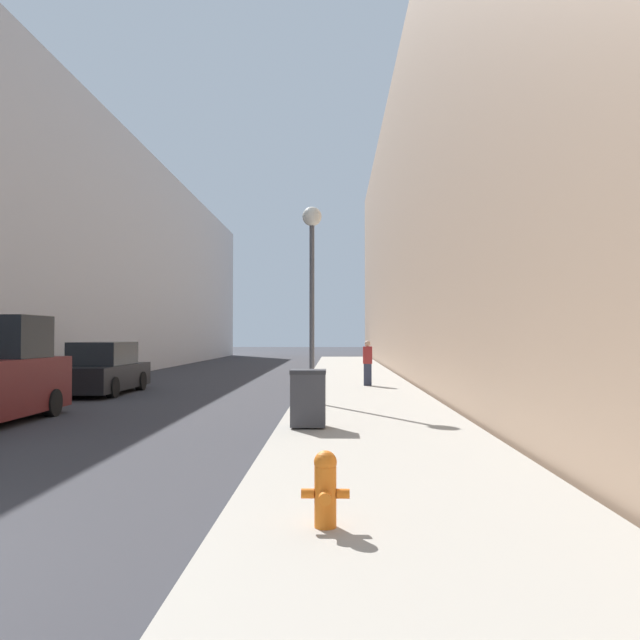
{
  "coord_description": "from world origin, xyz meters",
  "views": [
    {
      "loc": [
        4.93,
        -3.86,
        1.89
      ],
      "look_at": [
        4.39,
        18.13,
        2.44
      ],
      "focal_mm": 35.0,
      "sensor_mm": 36.0,
      "label": 1
    }
  ],
  "objects_px": {
    "fire_hydrant": "(325,487)",
    "parked_sedan_near": "(103,370)",
    "trash_bin": "(308,398)",
    "lamppost": "(312,262)",
    "pedestrian_on_sidewalk": "(368,363)"
  },
  "relations": [
    {
      "from": "lamppost",
      "to": "parked_sedan_near",
      "type": "bearing_deg",
      "value": 150.99
    },
    {
      "from": "lamppost",
      "to": "parked_sedan_near",
      "type": "height_order",
      "value": "lamppost"
    },
    {
      "from": "trash_bin",
      "to": "pedestrian_on_sidewalk",
      "type": "distance_m",
      "value": 10.12
    },
    {
      "from": "trash_bin",
      "to": "pedestrian_on_sidewalk",
      "type": "bearing_deg",
      "value": 80.64
    },
    {
      "from": "lamppost",
      "to": "parked_sedan_near",
      "type": "xyz_separation_m",
      "value": [
        -6.93,
        3.84,
        -3.06
      ]
    },
    {
      "from": "parked_sedan_near",
      "to": "pedestrian_on_sidewalk",
      "type": "height_order",
      "value": "pedestrian_on_sidewalk"
    },
    {
      "from": "trash_bin",
      "to": "parked_sedan_near",
      "type": "relative_size",
      "value": 0.24
    },
    {
      "from": "fire_hydrant",
      "to": "lamppost",
      "type": "distance_m",
      "value": 11.05
    },
    {
      "from": "fire_hydrant",
      "to": "parked_sedan_near",
      "type": "xyz_separation_m",
      "value": [
        -7.44,
        14.37,
        0.25
      ]
    },
    {
      "from": "fire_hydrant",
      "to": "parked_sedan_near",
      "type": "relative_size",
      "value": 0.15
    },
    {
      "from": "fire_hydrant",
      "to": "pedestrian_on_sidewalk",
      "type": "distance_m",
      "value": 16.19
    },
    {
      "from": "trash_bin",
      "to": "lamppost",
      "type": "xyz_separation_m",
      "value": [
        -0.09,
        4.37,
        3.11
      ]
    },
    {
      "from": "trash_bin",
      "to": "lamppost",
      "type": "bearing_deg",
      "value": 91.23
    },
    {
      "from": "trash_bin",
      "to": "pedestrian_on_sidewalk",
      "type": "relative_size",
      "value": 0.7
    },
    {
      "from": "pedestrian_on_sidewalk",
      "to": "parked_sedan_near",
      "type": "bearing_deg",
      "value": -168.44
    }
  ]
}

